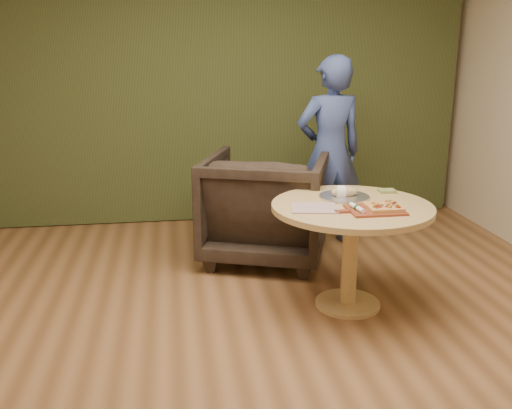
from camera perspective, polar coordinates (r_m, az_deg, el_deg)
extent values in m
cube|color=#8C5E38|center=(3.52, 2.58, -15.14)|extent=(5.00, 6.00, 0.02)
cube|color=beige|center=(6.02, -2.86, 11.94)|extent=(5.00, 0.02, 2.80)
cube|color=#313B1A|center=(5.91, -2.75, 11.87)|extent=(4.80, 0.14, 2.78)
cylinder|color=tan|center=(4.18, 9.13, -9.74)|extent=(0.46, 0.46, 0.03)
cylinder|color=tan|center=(4.04, 9.34, -5.38)|extent=(0.11, 0.11, 0.68)
cylinder|color=tan|center=(3.92, 9.58, -0.27)|extent=(1.10, 1.10, 0.04)
cube|color=brown|center=(3.79, 11.83, -0.54)|extent=(0.35, 0.28, 0.01)
cube|color=brown|center=(3.72, 8.64, -0.69)|extent=(0.10, 0.05, 0.01)
cube|color=tan|center=(3.80, 12.61, -0.23)|extent=(0.22, 0.22, 0.02)
cylinder|color=maroon|center=(3.89, 13.16, 0.31)|extent=(0.05, 0.05, 0.00)
cylinder|color=maroon|center=(3.75, 12.03, -0.20)|extent=(0.05, 0.05, 0.00)
cylinder|color=maroon|center=(3.77, 14.04, -0.25)|extent=(0.04, 0.04, 0.00)
cylinder|color=maroon|center=(3.77, 13.16, -0.21)|extent=(0.04, 0.04, 0.00)
cylinder|color=maroon|center=(3.87, 13.55, 0.19)|extent=(0.05, 0.05, 0.00)
cube|color=tan|center=(3.85, 13.41, 0.19)|extent=(0.03, 0.03, 0.01)
cube|color=tan|center=(3.75, 11.83, -0.10)|extent=(0.02, 0.02, 0.01)
cube|color=tan|center=(3.86, 13.56, 0.25)|extent=(0.02, 0.02, 0.01)
cube|color=tan|center=(3.78, 12.48, -0.04)|extent=(0.02, 0.02, 0.01)
cube|color=tan|center=(3.88, 13.10, 0.33)|extent=(0.03, 0.03, 0.01)
cube|color=tan|center=(3.78, 12.08, -0.01)|extent=(0.02, 0.02, 0.01)
cube|color=tan|center=(3.74, 13.21, -0.23)|extent=(0.02, 0.02, 0.01)
cube|color=tan|center=(3.79, 13.91, -0.08)|extent=(0.02, 0.02, 0.01)
cube|color=tan|center=(3.82, 11.67, 0.17)|extent=(0.02, 0.02, 0.01)
cube|color=tan|center=(3.81, 11.73, 0.12)|extent=(0.02, 0.02, 0.01)
cube|color=tan|center=(3.80, 13.07, 0.00)|extent=(0.02, 0.02, 0.01)
cube|color=#1F701C|center=(3.89, 13.07, 0.29)|extent=(0.01, 0.01, 0.00)
cube|color=#1F701C|center=(3.81, 13.40, -0.06)|extent=(0.01, 0.01, 0.00)
cube|color=#1F701C|center=(3.81, 13.62, -0.06)|extent=(0.01, 0.01, 0.00)
cube|color=#1F701C|center=(3.73, 11.73, -0.30)|extent=(0.01, 0.01, 0.00)
cube|color=#1F701C|center=(3.82, 12.37, 0.06)|extent=(0.01, 0.01, 0.00)
cube|color=#1F701C|center=(3.84, 12.05, 0.16)|extent=(0.01, 0.01, 0.00)
cube|color=#1F701C|center=(3.86, 13.47, 0.15)|extent=(0.01, 0.01, 0.00)
cube|color=#9A4B7E|center=(3.83, 11.50, 0.14)|extent=(0.02, 0.03, 0.00)
cube|color=#9A4B7E|center=(3.75, 12.43, -0.21)|extent=(0.01, 0.03, 0.00)
cube|color=#9A4B7E|center=(3.83, 13.60, 0.02)|extent=(0.03, 0.01, 0.00)
cube|color=#9A4B7E|center=(3.84, 12.96, 0.10)|extent=(0.03, 0.03, 0.00)
cube|color=#9A4B7E|center=(3.81, 12.08, 0.04)|extent=(0.03, 0.01, 0.00)
cube|color=#9A4B7E|center=(3.76, 12.79, -0.19)|extent=(0.03, 0.02, 0.00)
cube|color=#9A4B7E|center=(3.71, 12.05, -0.37)|extent=(0.03, 0.02, 0.00)
cylinder|color=white|center=(3.74, 10.07, -0.31)|extent=(0.06, 0.17, 0.03)
cylinder|color=#194C26|center=(3.74, 10.07, -0.31)|extent=(0.04, 0.03, 0.03)
cube|color=silver|center=(3.82, 9.43, 0.06)|extent=(0.02, 0.04, 0.00)
cube|color=silver|center=(3.78, 5.84, -0.36)|extent=(0.34, 0.30, 0.01)
cylinder|color=silver|center=(4.08, 8.81, 0.72)|extent=(0.35, 0.35, 0.01)
cylinder|color=silver|center=(4.07, 8.82, 0.79)|extent=(0.36, 0.36, 0.02)
ellipsoid|color=tan|center=(4.07, 8.84, 1.26)|extent=(0.19, 0.08, 0.07)
cylinder|color=white|center=(4.06, 8.43, 1.25)|extent=(0.06, 0.09, 0.09)
cube|color=olive|center=(4.29, 12.96, 1.33)|extent=(0.13, 0.11, 0.02)
imported|color=black|center=(4.84, 1.00, 0.31)|extent=(1.24, 1.21, 1.02)
imported|color=#364781|center=(5.18, 7.35, 5.17)|extent=(0.68, 0.49, 1.71)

